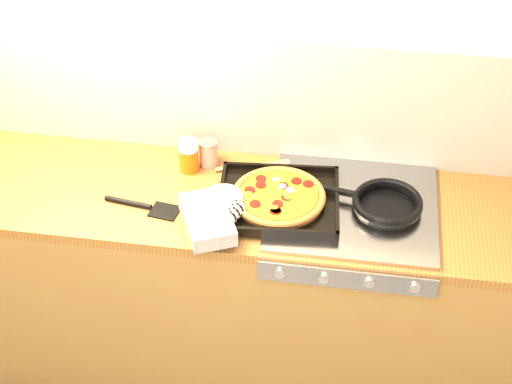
% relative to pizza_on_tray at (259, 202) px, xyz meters
% --- Properties ---
extents(room_shell, '(3.20, 3.20, 3.20)m').
position_rel_pizza_on_tray_xyz_m(room_shell, '(-0.12, 0.36, 0.20)').
color(room_shell, white).
rests_on(room_shell, ground).
extents(counter_run, '(3.20, 0.62, 0.90)m').
position_rel_pizza_on_tray_xyz_m(counter_run, '(-0.12, 0.07, -0.50)').
color(counter_run, brown).
rests_on(counter_run, ground).
extents(stovetop, '(0.60, 0.56, 0.02)m').
position_rel_pizza_on_tray_xyz_m(stovetop, '(0.33, 0.07, -0.04)').
color(stovetop, '#99999F').
rests_on(stovetop, counter_run).
extents(pizza_on_tray, '(0.58, 0.53, 0.07)m').
position_rel_pizza_on_tray_xyz_m(pizza_on_tray, '(0.00, 0.00, 0.00)').
color(pizza_on_tray, black).
rests_on(pizza_on_tray, stovetop).
extents(frying_pan, '(0.44, 0.30, 0.04)m').
position_rel_pizza_on_tray_xyz_m(frying_pan, '(0.45, 0.07, -0.01)').
color(frying_pan, black).
rests_on(frying_pan, stovetop).
extents(tomato_can, '(0.08, 0.08, 0.10)m').
position_rel_pizza_on_tray_xyz_m(tomato_can, '(-0.23, 0.26, 0.01)').
color(tomato_can, '#A91E0D').
rests_on(tomato_can, counter_run).
extents(juice_glass, '(0.09, 0.09, 0.13)m').
position_rel_pizza_on_tray_xyz_m(juice_glass, '(-0.30, 0.21, 0.02)').
color(juice_glass, '#C9500B').
rests_on(juice_glass, counter_run).
extents(wooden_spoon, '(0.29, 0.12, 0.02)m').
position_rel_pizza_on_tray_xyz_m(wooden_spoon, '(-0.03, 0.27, -0.04)').
color(wooden_spoon, '#B1854B').
rests_on(wooden_spoon, counter_run).
extents(black_spatula, '(0.29, 0.10, 0.02)m').
position_rel_pizza_on_tray_xyz_m(black_spatula, '(-0.42, -0.04, -0.04)').
color(black_spatula, black).
rests_on(black_spatula, counter_run).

